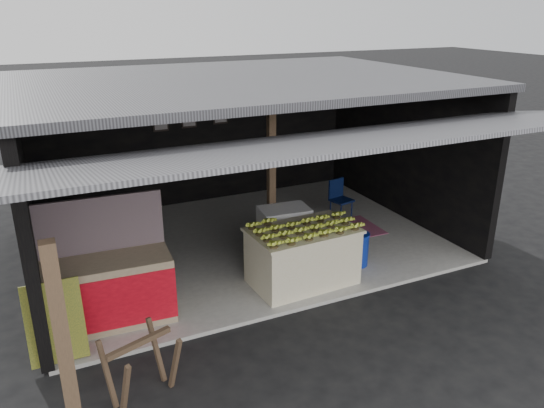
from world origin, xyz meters
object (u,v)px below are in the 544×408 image
banana_table (303,256)px  plastic_chair (339,196)px  white_crate (284,233)px  neighbor_stall (109,288)px  sawhorse (141,362)px  water_barrel (357,250)px

banana_table → plastic_chair: banana_table is taller
banana_table → white_crate: bearing=79.2°
neighbor_stall → sawhorse: 1.65m
neighbor_stall → plastic_chair: 5.18m
banana_table → water_barrel: bearing=4.8°
banana_table → water_barrel: (1.11, 0.14, -0.18)m
banana_table → white_crate: 0.91m
neighbor_stall → banana_table: bearing=0.3°
banana_table → neighbor_stall: bearing=174.4°
banana_table → sawhorse: size_ratio=1.95×
neighbor_stall → plastic_chair: size_ratio=2.11×
plastic_chair → white_crate: bearing=-159.2°
plastic_chair → water_barrel: bearing=-125.5°
white_crate → neighbor_stall: bearing=-160.3°
plastic_chair → sawhorse: bearing=-155.2°
banana_table → neighbor_stall: size_ratio=0.98×
white_crate → neighbor_stall: neighbor_stall is taller
white_crate → plastic_chair: 2.16m
banana_table → neighbor_stall: neighbor_stall is taller
neighbor_stall → water_barrel: neighbor_stall is taller
white_crate → sawhorse: (-2.93, -2.40, -0.04)m
neighbor_stall → plastic_chair: bearing=25.1°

